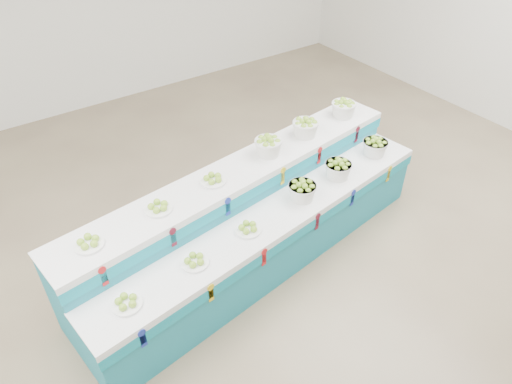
# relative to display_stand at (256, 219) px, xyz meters

# --- Properties ---
(ground) EXTENTS (10.00, 10.00, 0.00)m
(ground) POSITION_rel_display_stand_xyz_m (-0.16, -0.50, -0.51)
(ground) COLOR brown
(ground) RESTS_ON ground
(display_stand) EXTENTS (4.25, 1.59, 1.02)m
(display_stand) POSITION_rel_display_stand_xyz_m (0.00, 0.00, 0.00)
(display_stand) COLOR teal
(display_stand) RESTS_ON ground
(plate_lower_left) EXTENTS (0.29, 0.29, 0.09)m
(plate_lower_left) POSITION_rel_display_stand_xyz_m (-1.60, -0.46, 0.25)
(plate_lower_left) COLOR white
(plate_lower_left) RESTS_ON display_stand
(plate_lower_mid) EXTENTS (0.29, 0.29, 0.09)m
(plate_lower_mid) POSITION_rel_display_stand_xyz_m (-0.93, -0.38, 0.25)
(plate_lower_mid) COLOR white
(plate_lower_mid) RESTS_ON display_stand
(plate_lower_right) EXTENTS (0.29, 0.29, 0.09)m
(plate_lower_right) POSITION_rel_display_stand_xyz_m (-0.30, -0.30, 0.25)
(plate_lower_right) COLOR white
(plate_lower_right) RESTS_ON display_stand
(basket_lower_left) EXTENTS (0.33, 0.33, 0.21)m
(basket_lower_left) POSITION_rel_display_stand_xyz_m (0.44, -0.20, 0.32)
(basket_lower_left) COLOR silver
(basket_lower_left) RESTS_ON display_stand
(basket_lower_mid) EXTENTS (0.33, 0.33, 0.21)m
(basket_lower_mid) POSITION_rel_display_stand_xyz_m (1.01, -0.13, 0.32)
(basket_lower_mid) COLOR silver
(basket_lower_mid) RESTS_ON display_stand
(basket_lower_right) EXTENTS (0.33, 0.33, 0.21)m
(basket_lower_right) POSITION_rel_display_stand_xyz_m (1.67, -0.04, 0.32)
(basket_lower_right) COLOR silver
(basket_lower_right) RESTS_ON display_stand
(plate_upper_left) EXTENTS (0.29, 0.29, 0.09)m
(plate_upper_left) POSITION_rel_display_stand_xyz_m (-1.67, 0.04, 0.55)
(plate_upper_left) COLOR white
(plate_upper_left) RESTS_ON display_stand
(plate_upper_mid) EXTENTS (0.29, 0.29, 0.09)m
(plate_upper_mid) POSITION_rel_display_stand_xyz_m (-0.99, 0.13, 0.55)
(plate_upper_mid) COLOR white
(plate_upper_mid) RESTS_ON display_stand
(plate_upper_right) EXTENTS (0.29, 0.29, 0.09)m
(plate_upper_right) POSITION_rel_display_stand_xyz_m (-0.37, 0.21, 0.55)
(plate_upper_right) COLOR white
(plate_upper_right) RESTS_ON display_stand
(basket_upper_left) EXTENTS (0.33, 0.33, 0.21)m
(basket_upper_left) POSITION_rel_display_stand_xyz_m (0.37, 0.31, 0.62)
(basket_upper_left) COLOR silver
(basket_upper_left) RESTS_ON display_stand
(basket_upper_mid) EXTENTS (0.33, 0.33, 0.21)m
(basket_upper_mid) POSITION_rel_display_stand_xyz_m (0.94, 0.38, 0.62)
(basket_upper_mid) COLOR silver
(basket_upper_mid) RESTS_ON display_stand
(basket_upper_right) EXTENTS (0.33, 0.33, 0.21)m
(basket_upper_right) POSITION_rel_display_stand_xyz_m (1.60, 0.47, 0.62)
(basket_upper_right) COLOR silver
(basket_upper_right) RESTS_ON display_stand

